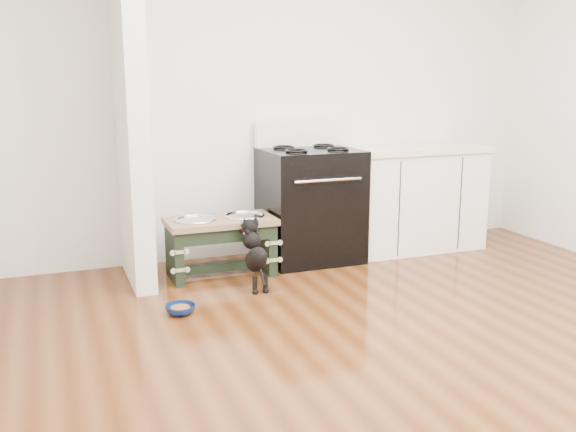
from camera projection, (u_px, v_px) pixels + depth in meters
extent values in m
plane|color=#47220C|center=(427.00, 371.00, 3.34)|extent=(5.00, 5.00, 0.00)
plane|color=silver|center=(267.00, 95.00, 5.33)|extent=(5.00, 0.00, 5.00)
cube|color=silver|center=(130.00, 98.00, 4.55)|extent=(0.15, 0.80, 2.70)
cube|color=black|center=(310.00, 205.00, 5.29)|extent=(0.76, 0.65, 0.92)
cube|color=black|center=(326.00, 220.00, 5.02)|extent=(0.58, 0.02, 0.50)
cylinder|color=silver|center=(328.00, 180.00, 4.92)|extent=(0.56, 0.02, 0.02)
cube|color=white|center=(298.00, 133.00, 5.42)|extent=(0.76, 0.08, 0.22)
torus|color=black|center=(297.00, 151.00, 5.00)|extent=(0.18, 0.18, 0.02)
torus|color=black|center=(338.00, 149.00, 5.13)|extent=(0.18, 0.18, 0.02)
torus|color=black|center=(284.00, 147.00, 5.26)|extent=(0.18, 0.18, 0.02)
torus|color=black|center=(324.00, 145.00, 5.38)|extent=(0.18, 0.18, 0.02)
cube|color=white|center=(411.00, 200.00, 5.67)|extent=(1.20, 0.60, 0.86)
cube|color=beige|center=(413.00, 149.00, 5.57)|extent=(1.24, 0.64, 0.05)
cube|color=black|center=(425.00, 249.00, 5.51)|extent=(1.20, 0.06, 0.10)
cube|color=black|center=(174.00, 254.00, 4.78)|extent=(0.07, 0.39, 0.40)
cube|color=black|center=(265.00, 245.00, 5.03)|extent=(0.07, 0.39, 0.40)
cube|color=black|center=(227.00, 236.00, 4.71)|extent=(0.65, 0.03, 0.10)
cube|color=black|center=(221.00, 267.00, 4.94)|extent=(0.65, 0.07, 0.07)
cube|color=brown|center=(220.00, 221.00, 4.86)|extent=(0.82, 0.44, 0.04)
cylinder|color=silver|center=(196.00, 223.00, 4.79)|extent=(0.28, 0.28, 0.05)
cylinder|color=silver|center=(244.00, 219.00, 4.93)|extent=(0.28, 0.28, 0.05)
torus|color=silver|center=(196.00, 219.00, 4.79)|extent=(0.32, 0.32, 0.02)
torus|color=silver|center=(244.00, 216.00, 4.92)|extent=(0.32, 0.32, 0.02)
cylinder|color=black|center=(255.00, 285.00, 4.52)|extent=(0.04, 0.04, 0.12)
cylinder|color=black|center=(265.00, 284.00, 4.54)|extent=(0.04, 0.04, 0.12)
sphere|color=black|center=(255.00, 292.00, 4.52)|extent=(0.04, 0.04, 0.04)
sphere|color=black|center=(266.00, 291.00, 4.54)|extent=(0.04, 0.04, 0.04)
ellipsoid|color=black|center=(256.00, 259.00, 4.57)|extent=(0.14, 0.33, 0.29)
sphere|color=black|center=(252.00, 240.00, 4.64)|extent=(0.13, 0.13, 0.13)
sphere|color=black|center=(250.00, 227.00, 4.66)|extent=(0.12, 0.12, 0.12)
sphere|color=black|center=(242.00, 225.00, 4.71)|extent=(0.04, 0.04, 0.04)
sphere|color=black|center=(251.00, 224.00, 4.74)|extent=(0.04, 0.04, 0.04)
cylinder|color=black|center=(262.00, 277.00, 4.47)|extent=(0.02, 0.09, 0.11)
torus|color=#F24783|center=(251.00, 233.00, 4.65)|extent=(0.11, 0.07, 0.10)
imported|color=#0B1C4F|center=(180.00, 309.00, 4.13)|extent=(0.26, 0.26, 0.06)
cylinder|color=brown|center=(180.00, 309.00, 4.13)|extent=(0.12, 0.12, 0.02)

